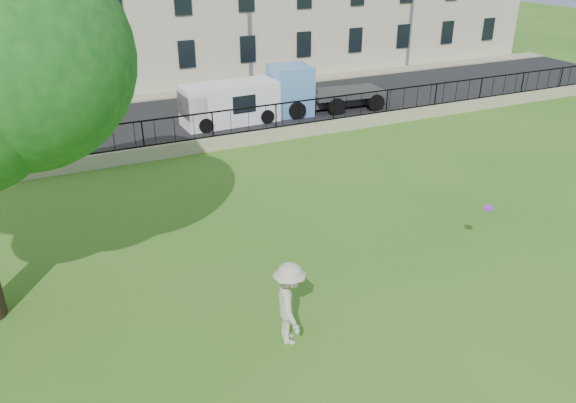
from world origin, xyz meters
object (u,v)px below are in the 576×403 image
frisbee (488,208)px  blue_truck (326,87)px  white_van (230,104)px  man (290,304)px

frisbee → blue_truck: (3.42, 15.59, -0.45)m
blue_truck → white_van: bearing=-174.2°
man → frisbee: (6.50, 0.85, 0.68)m
man → blue_truck: size_ratio=0.34×
white_van → blue_truck: (5.42, 0.00, 0.26)m
white_van → blue_truck: 5.42m
white_van → blue_truck: blue_truck is taller
frisbee → white_van: size_ratio=0.06×
blue_truck → man: bearing=-115.3°
frisbee → man: bearing=-172.6°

